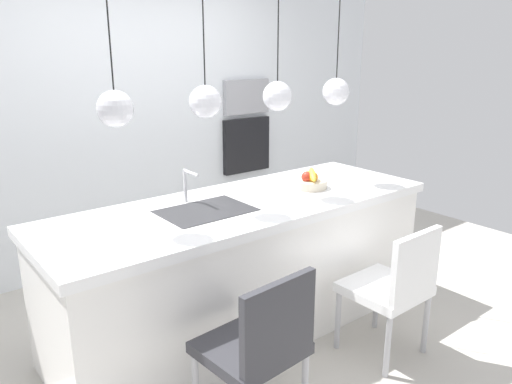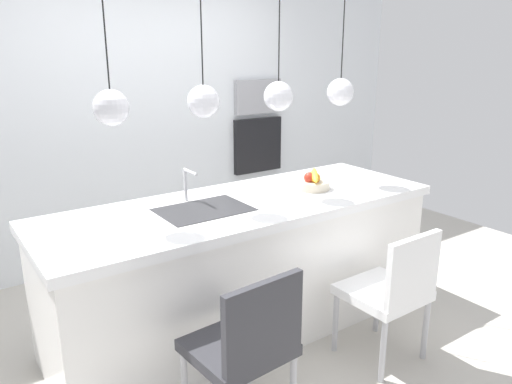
{
  "view_description": "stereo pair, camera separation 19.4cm",
  "coord_description": "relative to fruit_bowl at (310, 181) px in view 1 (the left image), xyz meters",
  "views": [
    {
      "loc": [
        -1.87,
        -2.49,
        1.9
      ],
      "look_at": [
        0.1,
        0.0,
        0.98
      ],
      "focal_mm": 34.9,
      "sensor_mm": 36.0,
      "label": 1
    },
    {
      "loc": [
        -1.72,
        -2.61,
        1.9
      ],
      "look_at": [
        0.1,
        0.0,
        0.98
      ],
      "focal_mm": 34.9,
      "sensor_mm": 36.0,
      "label": 2
    }
  ],
  "objects": [
    {
      "name": "floor",
      "position": [
        -0.57,
        0.02,
        -0.98
      ],
      "size": [
        6.6,
        6.6,
        0.0
      ],
      "primitive_type": "plane",
      "color": "#BCB7AD",
      "rests_on": "ground"
    },
    {
      "name": "pendant_light_right",
      "position": [
        0.26,
        0.02,
        0.62
      ],
      "size": [
        0.19,
        0.19,
        0.79
      ],
      "color": "silver"
    },
    {
      "name": "sink_basin",
      "position": [
        -0.87,
        0.02,
        -0.06
      ],
      "size": [
        0.56,
        0.4,
        0.02
      ],
      "primitive_type": "cube",
      "color": "#2D2D30",
      "rests_on": "kitchen_island"
    },
    {
      "name": "pendant_light_center_right",
      "position": [
        -0.3,
        0.02,
        0.62
      ],
      "size": [
        0.19,
        0.19,
        0.79
      ],
      "color": "silver"
    },
    {
      "name": "fruit_bowl",
      "position": [
        0.0,
        0.0,
        0.0
      ],
      "size": [
        0.25,
        0.26,
        0.16
      ],
      "color": "beige",
      "rests_on": "kitchen_island"
    },
    {
      "name": "chair_middle",
      "position": [
        -0.05,
        -0.81,
        -0.49
      ],
      "size": [
        0.47,
        0.46,
        0.87
      ],
      "color": "white",
      "rests_on": "ground"
    },
    {
      "name": "back_wall",
      "position": [
        -0.57,
        1.67,
        0.32
      ],
      "size": [
        6.0,
        0.1,
        2.6
      ],
      "primitive_type": "cube",
      "color": "white",
      "rests_on": "ground"
    },
    {
      "name": "oven",
      "position": [
        0.64,
        1.6,
        -0.06
      ],
      "size": [
        0.56,
        0.08,
        0.56
      ],
      "primitive_type": "cube",
      "color": "black",
      "rests_on": "back_wall"
    },
    {
      "name": "pendant_light_left",
      "position": [
        -1.41,
        0.02,
        0.62
      ],
      "size": [
        0.19,
        0.19,
        0.79
      ],
      "color": "silver"
    },
    {
      "name": "faucet",
      "position": [
        -0.87,
        0.24,
        0.09
      ],
      "size": [
        0.02,
        0.17,
        0.22
      ],
      "color": "silver",
      "rests_on": "kitchen_island"
    },
    {
      "name": "microwave",
      "position": [
        0.64,
        1.6,
        0.44
      ],
      "size": [
        0.54,
        0.08,
        0.34
      ],
      "primitive_type": "cube",
      "color": "#9E9EA3",
      "rests_on": "back_wall"
    },
    {
      "name": "kitchen_island",
      "position": [
        -0.57,
        0.02,
        -0.51
      ],
      "size": [
        2.68,
        0.92,
        0.93
      ],
      "color": "white",
      "rests_on": "ground"
    },
    {
      "name": "chair_near",
      "position": [
        -1.11,
        -0.81,
        -0.47
      ],
      "size": [
        0.51,
        0.47,
        0.89
      ],
      "color": "#333338",
      "rests_on": "ground"
    },
    {
      "name": "pendant_light_center_left",
      "position": [
        -0.85,
        0.02,
        0.62
      ],
      "size": [
        0.19,
        0.19,
        0.79
      ],
      "color": "silver"
    }
  ]
}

